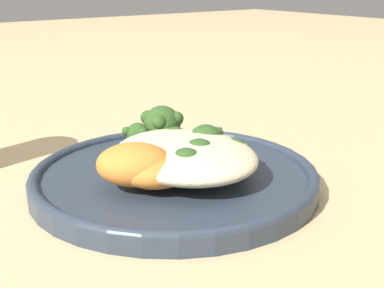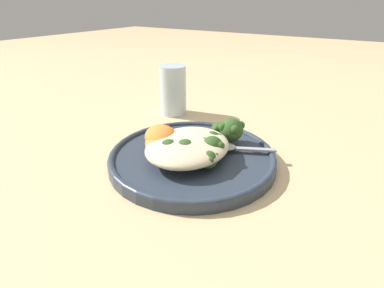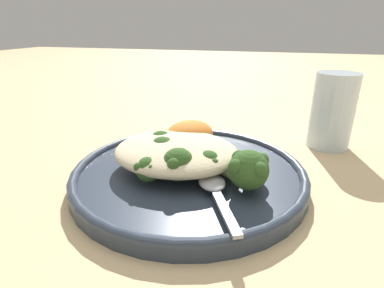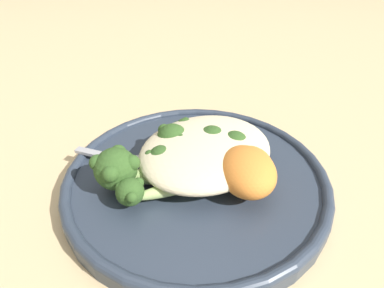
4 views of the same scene
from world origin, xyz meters
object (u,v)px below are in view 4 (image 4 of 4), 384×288
(broccoli_stalk_5, at_px, (127,170))
(broccoli_stalk_6, at_px, (149,191))
(broccoli_stalk_4, at_px, (172,164))
(sweet_potato_chunk_0, at_px, (247,171))
(broccoli_stalk_2, at_px, (190,140))
(broccoli_stalk_1, at_px, (214,145))
(plate, at_px, (196,176))
(quinoa_mound, at_px, (206,150))
(broccoli_stalk_3, at_px, (178,146))
(broccoli_stalk_0, at_px, (231,150))
(spoon, at_px, (136,162))
(sweet_potato_chunk_1, at_px, (244,161))

(broccoli_stalk_5, relative_size, broccoli_stalk_6, 1.05)
(broccoli_stalk_4, xyz_separation_m, sweet_potato_chunk_0, (-0.04, 0.07, 0.01))
(broccoli_stalk_2, height_order, broccoli_stalk_6, broccoli_stalk_2)
(broccoli_stalk_1, height_order, broccoli_stalk_2, broccoli_stalk_1)
(broccoli_stalk_4, bearing_deg, plate, -135.35)
(quinoa_mound, distance_m, broccoli_stalk_3, 0.03)
(broccoli_stalk_0, bearing_deg, broccoli_stalk_3, 116.99)
(broccoli_stalk_2, bearing_deg, broccoli_stalk_0, -136.57)
(broccoli_stalk_1, relative_size, broccoli_stalk_2, 0.64)
(broccoli_stalk_5, xyz_separation_m, sweet_potato_chunk_0, (-0.08, 0.08, -0.00))
(broccoli_stalk_5, distance_m, spoon, 0.04)
(broccoli_stalk_3, bearing_deg, quinoa_mound, -138.90)
(spoon, bearing_deg, broccoli_stalk_4, 177.41)
(broccoli_stalk_2, xyz_separation_m, broccoli_stalk_4, (0.05, 0.02, 0.00))
(spoon, bearing_deg, broccoli_stalk_3, -146.36)
(broccoli_stalk_0, distance_m, broccoli_stalk_5, 0.12)
(broccoli_stalk_0, height_order, broccoli_stalk_2, broccoli_stalk_0)
(broccoli_stalk_2, height_order, broccoli_stalk_4, broccoli_stalk_4)
(plate, distance_m, broccoli_stalk_0, 0.05)
(broccoli_stalk_2, bearing_deg, quinoa_mound, -163.99)
(broccoli_stalk_0, xyz_separation_m, broccoli_stalk_5, (0.11, -0.05, 0.00))
(broccoli_stalk_0, relative_size, sweet_potato_chunk_1, 1.39)
(plate, height_order, sweet_potato_chunk_1, sweet_potato_chunk_1)
(broccoli_stalk_2, distance_m, spoon, 0.07)
(quinoa_mound, height_order, broccoli_stalk_6, quinoa_mound)
(broccoli_stalk_4, relative_size, sweet_potato_chunk_0, 1.08)
(broccoli_stalk_0, bearing_deg, broccoli_stalk_2, 93.55)
(spoon, bearing_deg, sweet_potato_chunk_0, -177.69)
(broccoli_stalk_0, distance_m, broccoli_stalk_4, 0.07)
(broccoli_stalk_0, bearing_deg, plate, 141.24)
(broccoli_stalk_3, bearing_deg, spoon, 68.75)
(broccoli_stalk_0, bearing_deg, spoon, 126.40)
(plate, distance_m, broccoli_stalk_1, 0.04)
(plate, relative_size, sweet_potato_chunk_1, 4.29)
(quinoa_mound, height_order, broccoli_stalk_1, broccoli_stalk_1)
(broccoli_stalk_5, relative_size, sweet_potato_chunk_1, 1.46)
(quinoa_mound, height_order, spoon, quinoa_mound)
(broccoli_stalk_4, xyz_separation_m, spoon, (0.02, -0.04, -0.01))
(quinoa_mound, xyz_separation_m, broccoli_stalk_5, (0.08, -0.03, 0.00))
(spoon, bearing_deg, broccoli_stalk_1, -152.82)
(broccoli_stalk_6, bearing_deg, broccoli_stalk_0, -164.14)
(broccoli_stalk_3, xyz_separation_m, sweet_potato_chunk_1, (-0.03, 0.07, -0.00))
(broccoli_stalk_4, bearing_deg, broccoli_stalk_6, 86.75)
(broccoli_stalk_4, distance_m, spoon, 0.05)
(broccoli_stalk_5, bearing_deg, broccoli_stalk_0, -159.98)
(plate, relative_size, spoon, 2.72)
(sweet_potato_chunk_0, relative_size, sweet_potato_chunk_1, 1.06)
(broccoli_stalk_1, relative_size, spoon, 0.67)
(broccoli_stalk_0, distance_m, broccoli_stalk_2, 0.05)
(broccoli_stalk_3, distance_m, broccoli_stalk_4, 0.03)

